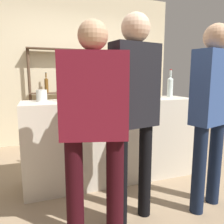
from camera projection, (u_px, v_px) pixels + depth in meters
ground_plane at (112, 178)px, 2.74m from camera, size 16.00×16.00×0.00m
bar_counter at (112, 140)px, 2.67m from camera, size 2.04×0.52×0.99m
back_wall at (80, 69)px, 4.25m from camera, size 3.64×0.12×2.80m
back_shelf at (83, 82)px, 4.12m from camera, size 1.94×0.18×1.75m
counter_bottle_0 at (83, 87)px, 2.57m from camera, size 0.08×0.08×0.37m
counter_bottle_1 at (170, 86)px, 2.90m from camera, size 0.08×0.08×0.37m
counter_bottle_2 at (67, 91)px, 2.38m from camera, size 0.09×0.09×0.31m
counter_bottle_3 at (157, 87)px, 2.63m from camera, size 0.07×0.07×0.38m
counter_bottle_4 at (148, 88)px, 2.81m from camera, size 0.08×0.08×0.33m
cork_jar at (42, 96)px, 2.40m from camera, size 0.12×0.12×0.13m
customer_left at (94, 118)px, 1.62m from camera, size 0.53×0.34×1.65m
customer_right at (212, 104)px, 1.98m from camera, size 0.47×0.31×1.71m
customer_center at (134, 102)px, 1.79m from camera, size 0.43×0.25×1.75m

